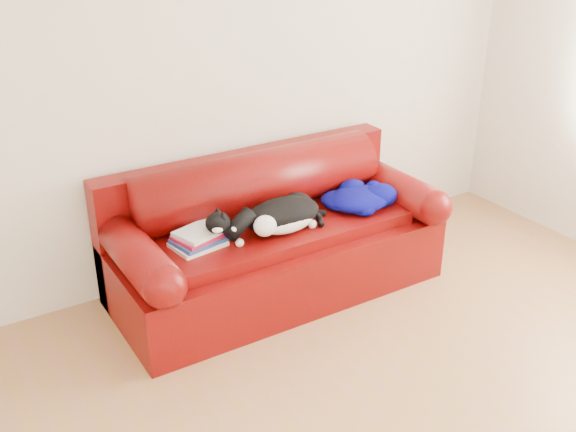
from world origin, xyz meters
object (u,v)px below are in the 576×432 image
sofa_base (276,257)px  blanket (359,197)px  cat (283,216)px  book_stack (199,238)px

sofa_base → blanket: blanket is taller
blanket → cat: bearing=-176.2°
sofa_base → cat: 0.39m
cat → blanket: 0.62m
cat → blanket: bearing=-13.5°
sofa_base → book_stack: bearing=-175.3°
sofa_base → cat: size_ratio=2.88×
book_stack → blanket: (1.14, -0.05, 0.02)m
sofa_base → book_stack: size_ratio=6.53×
sofa_base → cat: (-0.03, -0.14, 0.36)m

